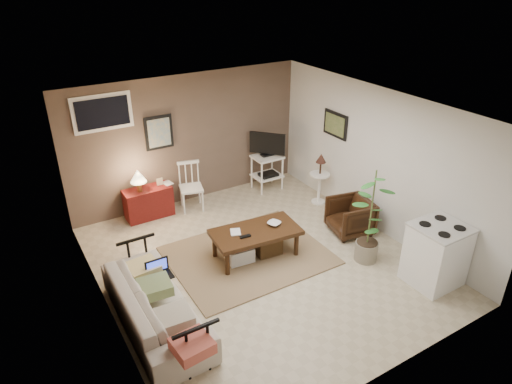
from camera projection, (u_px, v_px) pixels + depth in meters
floor at (260, 263)px, 6.98m from camera, size 5.00×5.00×0.00m
art_back at (159, 132)px, 7.95m from camera, size 0.50×0.03×0.60m
art_right at (335, 125)px, 8.11m from camera, size 0.03×0.60×0.45m
window at (102, 113)px, 7.30m from camera, size 0.96×0.03×0.60m
rug at (248, 255)px, 7.13m from camera, size 2.36×1.89×0.02m
coffee_table at (255, 241)px, 7.00m from camera, size 1.39×0.82×0.51m
sofa at (155, 299)px, 5.63m from camera, size 0.60×2.05×0.80m
sofa_pillows at (165, 302)px, 5.43m from camera, size 0.39×1.95×0.14m
sofa_end_rails at (164, 299)px, 5.71m from camera, size 0.55×2.05×0.69m
laptop at (159, 271)px, 5.94m from camera, size 0.32×0.23×0.22m
red_console at (148, 200)px, 8.09m from camera, size 0.83×0.37×0.96m
spindle_chair at (191, 188)px, 8.33m from camera, size 0.49×0.49×0.89m
tv_stand at (267, 160)px, 8.96m from camera, size 0.55×0.56×1.18m
side_table at (320, 173)px, 8.43m from camera, size 0.37×0.37×1.00m
armchair at (350, 215)px, 7.61m from camera, size 0.72×0.76×0.67m
potted_plant at (371, 213)px, 6.69m from camera, size 0.38×0.38×1.54m
stove at (436, 254)px, 6.38m from camera, size 0.71×0.66×0.93m
bowl at (274, 219)px, 7.01m from camera, size 0.20×0.12×0.19m
book_table at (230, 227)px, 6.80m from camera, size 0.14×0.07×0.20m
book_console at (163, 180)px, 8.09m from camera, size 0.15×0.04×0.20m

